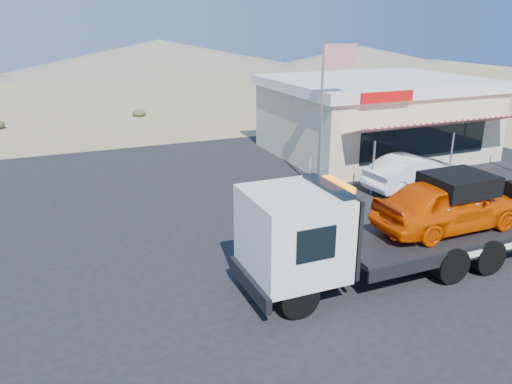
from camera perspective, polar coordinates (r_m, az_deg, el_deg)
ground at (r=15.17m, az=-0.11°, el=-7.26°), size 120.00×120.00×0.00m
asphalt_lot at (r=18.42m, az=2.03°, el=-2.33°), size 32.00×24.00×0.02m
tow_truck at (r=13.98m, az=14.93°, el=-3.32°), size 8.65×2.57×2.89m
white_sedan at (r=21.73m, az=17.58°, el=2.18°), size 4.51×1.91×1.45m
jerky_store at (r=27.08m, az=13.33°, el=8.49°), size 10.40×9.97×3.90m
flagpole at (r=20.07m, az=8.08°, el=10.40°), size 1.55×0.10×6.00m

